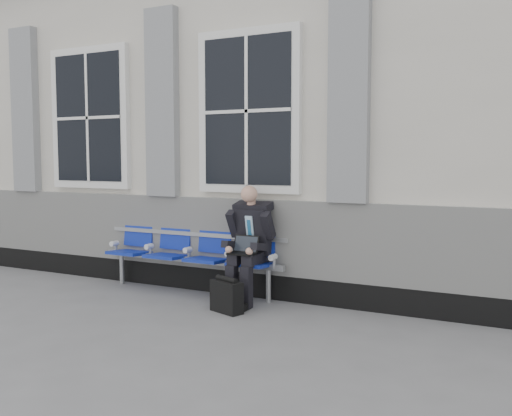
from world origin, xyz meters
The scene contains 5 objects.
ground centered at (0.00, 0.00, 0.00)m, with size 70.00×70.00×0.00m, color slate.
station_building centered at (-0.02, 3.47, 2.22)m, with size 14.40×4.40×4.49m.
bench centered at (-0.41, 1.32, 0.55)m, with size 2.60×0.47×0.91m.
businessman centered at (0.50, 1.19, 0.75)m, with size 0.55×0.73×1.38m.
briefcase centered at (0.48, 0.69, 0.18)m, with size 0.42×0.29×0.40m.
Camera 1 is at (3.56, -4.64, 1.69)m, focal length 40.00 mm.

